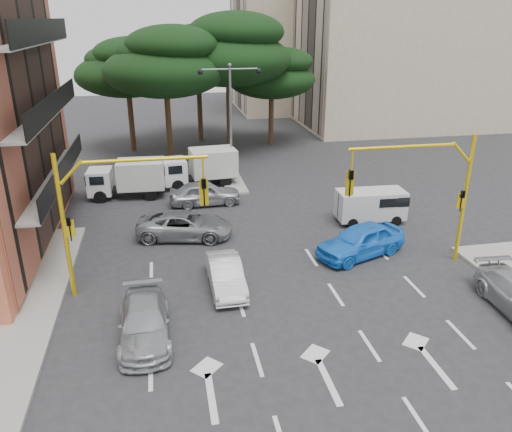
{
  "coord_description": "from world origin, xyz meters",
  "views": [
    {
      "loc": [
        -4.63,
        -16.96,
        10.68
      ],
      "look_at": [
        -0.34,
        5.3,
        1.6
      ],
      "focal_mm": 35.0,
      "sensor_mm": 36.0,
      "label": 1
    }
  ],
  "objects_px": {
    "car_silver_cross_b": "(205,193)",
    "car_silver_cross_a": "(185,225)",
    "street_lamp_center": "(230,102)",
    "car_blue_compact": "(361,240)",
    "box_truck_a": "(127,179)",
    "car_white_hatch": "(226,275)",
    "signal_mast_left": "(109,204)",
    "box_truck_b": "(200,168)",
    "signal_mast_right": "(430,184)",
    "car_silver_wagon": "(144,322)",
    "van_white": "(370,206)"
  },
  "relations": [
    {
      "from": "street_lamp_center",
      "to": "car_white_hatch",
      "type": "relative_size",
      "value": 2.04
    },
    {
      "from": "van_white",
      "to": "box_truck_a",
      "type": "bearing_deg",
      "value": -114.36
    },
    {
      "from": "signal_mast_left",
      "to": "car_blue_compact",
      "type": "bearing_deg",
      "value": 6.65
    },
    {
      "from": "signal_mast_left",
      "to": "car_white_hatch",
      "type": "height_order",
      "value": "signal_mast_left"
    },
    {
      "from": "street_lamp_center",
      "to": "car_silver_wagon",
      "type": "xyz_separation_m",
      "value": [
        -5.68,
        -17.51,
        -4.79
      ]
    },
    {
      "from": "van_white",
      "to": "signal_mast_right",
      "type": "bearing_deg",
      "value": 6.05
    },
    {
      "from": "car_white_hatch",
      "to": "box_truck_a",
      "type": "relative_size",
      "value": 0.8
    },
    {
      "from": "box_truck_a",
      "to": "car_blue_compact",
      "type": "bearing_deg",
      "value": -130.79
    },
    {
      "from": "car_blue_compact",
      "to": "box_truck_a",
      "type": "distance_m",
      "value": 15.55
    },
    {
      "from": "street_lamp_center",
      "to": "car_silver_wagon",
      "type": "distance_m",
      "value": 19.02
    },
    {
      "from": "street_lamp_center",
      "to": "car_silver_cross_b",
      "type": "relative_size",
      "value": 1.83
    },
    {
      "from": "signal_mast_right",
      "to": "car_silver_cross_b",
      "type": "bearing_deg",
      "value": 133.01
    },
    {
      "from": "car_silver_cross_a",
      "to": "van_white",
      "type": "bearing_deg",
      "value": -77.72
    },
    {
      "from": "street_lamp_center",
      "to": "car_blue_compact",
      "type": "height_order",
      "value": "street_lamp_center"
    },
    {
      "from": "street_lamp_center",
      "to": "box_truck_a",
      "type": "xyz_separation_m",
      "value": [
        -6.91,
        -2.0,
        -4.25
      ]
    },
    {
      "from": "van_white",
      "to": "box_truck_a",
      "type": "xyz_separation_m",
      "value": [
        -13.4,
        6.8,
        0.25
      ]
    },
    {
      "from": "car_silver_cross_a",
      "to": "box_truck_b",
      "type": "distance_m",
      "value": 8.66
    },
    {
      "from": "street_lamp_center",
      "to": "box_truck_a",
      "type": "distance_m",
      "value": 8.36
    },
    {
      "from": "car_blue_compact",
      "to": "box_truck_a",
      "type": "bearing_deg",
      "value": -154.75
    },
    {
      "from": "car_silver_cross_a",
      "to": "box_truck_b",
      "type": "bearing_deg",
      "value": 0.83
    },
    {
      "from": "car_white_hatch",
      "to": "car_blue_compact",
      "type": "distance_m",
      "value": 6.99
    },
    {
      "from": "car_silver_cross_a",
      "to": "car_silver_cross_b",
      "type": "height_order",
      "value": "car_silver_cross_b"
    },
    {
      "from": "box_truck_a",
      "to": "box_truck_b",
      "type": "xyz_separation_m",
      "value": [
        4.71,
        1.5,
        0.05
      ]
    },
    {
      "from": "car_silver_wagon",
      "to": "van_white",
      "type": "height_order",
      "value": "van_white"
    },
    {
      "from": "car_white_hatch",
      "to": "car_silver_cross_b",
      "type": "bearing_deg",
      "value": 88.43
    },
    {
      "from": "car_white_hatch",
      "to": "car_silver_wagon",
      "type": "height_order",
      "value": "car_silver_wagon"
    },
    {
      "from": "signal_mast_right",
      "to": "van_white",
      "type": "distance_m",
      "value": 6.0
    },
    {
      "from": "van_white",
      "to": "box_truck_a",
      "type": "relative_size",
      "value": 0.78
    },
    {
      "from": "car_silver_cross_b",
      "to": "box_truck_a",
      "type": "height_order",
      "value": "box_truck_a"
    },
    {
      "from": "signal_mast_right",
      "to": "car_silver_wagon",
      "type": "relative_size",
      "value": 1.38
    },
    {
      "from": "car_white_hatch",
      "to": "box_truck_b",
      "type": "distance_m",
      "value": 14.1
    },
    {
      "from": "car_silver_wagon",
      "to": "car_silver_cross_b",
      "type": "height_order",
      "value": "car_silver_cross_b"
    },
    {
      "from": "car_white_hatch",
      "to": "car_silver_cross_a",
      "type": "bearing_deg",
      "value": 102.87
    },
    {
      "from": "car_blue_compact",
      "to": "car_silver_cross_b",
      "type": "xyz_separation_m",
      "value": [
        -6.61,
        8.41,
        -0.05
      ]
    },
    {
      "from": "signal_mast_right",
      "to": "signal_mast_left",
      "type": "relative_size",
      "value": 1.0
    },
    {
      "from": "car_silver_cross_b",
      "to": "car_silver_cross_a",
      "type": "bearing_deg",
      "value": 160.18
    },
    {
      "from": "car_silver_cross_a",
      "to": "box_truck_b",
      "type": "relative_size",
      "value": 0.98
    },
    {
      "from": "signal_mast_left",
      "to": "box_truck_a",
      "type": "height_order",
      "value": "signal_mast_left"
    },
    {
      "from": "car_blue_compact",
      "to": "car_silver_wagon",
      "type": "relative_size",
      "value": 1.04
    },
    {
      "from": "car_white_hatch",
      "to": "box_truck_b",
      "type": "height_order",
      "value": "box_truck_b"
    },
    {
      "from": "car_silver_cross_a",
      "to": "car_silver_cross_b",
      "type": "xyz_separation_m",
      "value": [
        1.49,
        4.7,
        0.05
      ]
    },
    {
      "from": "street_lamp_center",
      "to": "box_truck_b",
      "type": "bearing_deg",
      "value": -167.19
    },
    {
      "from": "signal_mast_left",
      "to": "car_white_hatch",
      "type": "xyz_separation_m",
      "value": [
        4.42,
        -0.58,
        -3.26
      ]
    },
    {
      "from": "street_lamp_center",
      "to": "car_silver_cross_b",
      "type": "xyz_separation_m",
      "value": [
        -2.25,
        -4.3,
        -4.7
      ]
    },
    {
      "from": "car_silver_wagon",
      "to": "car_silver_cross_b",
      "type": "xyz_separation_m",
      "value": [
        3.43,
        13.21,
        0.09
      ]
    },
    {
      "from": "car_white_hatch",
      "to": "box_truck_b",
      "type": "xyz_separation_m",
      "value": [
        0.18,
        14.09,
        0.6
      ]
    },
    {
      "from": "car_white_hatch",
      "to": "box_truck_a",
      "type": "bearing_deg",
      "value": 108.93
    },
    {
      "from": "car_white_hatch",
      "to": "car_blue_compact",
      "type": "bearing_deg",
      "value": 14.75
    },
    {
      "from": "car_silver_cross_a",
      "to": "car_silver_wagon",
      "type": "bearing_deg",
      "value": 178.35
    },
    {
      "from": "street_lamp_center",
      "to": "car_white_hatch",
      "type": "height_order",
      "value": "street_lamp_center"
    }
  ]
}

